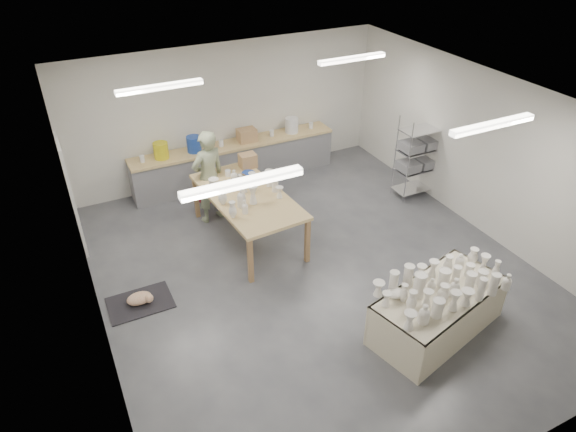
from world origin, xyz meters
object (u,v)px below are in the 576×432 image
drying_table (438,308)px  work_table (246,193)px  red_stool (207,199)px  potter (209,177)px

drying_table → work_table: size_ratio=0.87×
red_stool → drying_table: bearing=-67.2°
work_table → potter: bearing=111.8°
drying_table → potter: 4.85m
potter → red_stool: bearing=-105.2°
work_table → drying_table: bearing=-70.7°
drying_table → potter: potter is taller
potter → work_table: bearing=100.8°
drying_table → potter: size_ratio=1.20×
potter → red_stool: potter is taller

